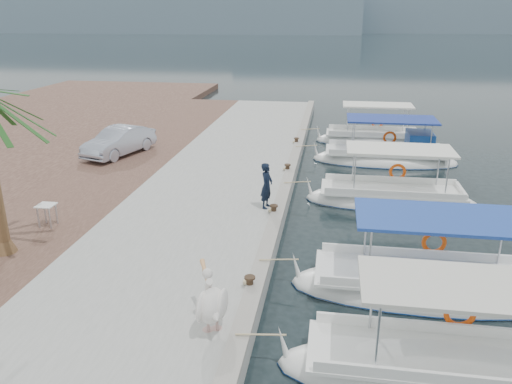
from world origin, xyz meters
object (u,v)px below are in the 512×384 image
at_px(fishing_caique_a, 449,376).
at_px(fishing_caique_e, 372,141).
at_px(fishing_caique_d, 387,159).
at_px(fisherman, 267,186).
at_px(fishing_caique_c, 391,200).
at_px(pelican, 212,303).
at_px(fishing_caique_b, 426,290).
at_px(parked_car, 119,141).

relative_size(fishing_caique_a, fishing_caique_e, 1.09).
distance_m(fishing_caique_d, fisherman, 9.73).
distance_m(fishing_caique_c, pelican, 10.99).
height_order(fishing_caique_c, fishing_caique_d, same).
bearing_deg(fishing_caique_b, fishing_caique_d, 89.59).
height_order(fishing_caique_e, parked_car, fishing_caique_e).
height_order(fishing_caique_a, fishing_caique_e, same).
bearing_deg(fishing_caique_d, fisherman, -120.77).
xyz_separation_m(fishing_caique_a, fishing_caique_b, (0.09, 3.42, -0.00)).
height_order(fishing_caique_c, pelican, fishing_caique_c).
xyz_separation_m(fishing_caique_d, pelican, (-5.13, -15.73, 0.97)).
height_order(fishing_caique_c, fisherman, fishing_caique_c).
xyz_separation_m(fishing_caique_e, parked_car, (-12.53, -6.36, 1.05)).
distance_m(fishing_caique_a, fishing_caique_e, 20.01).
distance_m(fishing_caique_c, fishing_caique_d, 5.89).
bearing_deg(fishing_caique_a, pelican, 176.46).
relative_size(fishing_caique_b, fisherman, 4.38).
distance_m(fishing_caique_c, fishing_caique_e, 9.85).
xyz_separation_m(fishing_caique_b, fishing_caique_c, (-0.27, 6.74, 0.00)).
bearing_deg(fishing_caique_e, fishing_caique_d, -83.39).
relative_size(fishing_caique_e, parked_car, 1.57).
height_order(fishing_caique_d, parked_car, fishing_caique_d).
xyz_separation_m(fishing_caique_d, fisherman, (-4.94, -8.30, 1.13)).
distance_m(pelican, fisherman, 7.43).
relative_size(fishing_caique_a, fishing_caique_d, 0.98).
bearing_deg(fishing_caique_b, fishing_caique_c, 92.32).
bearing_deg(parked_car, fishing_caique_e, 44.00).
xyz_separation_m(fishing_caique_a, fishing_caique_d, (0.18, 16.03, 0.07)).
bearing_deg(fishing_caique_e, parked_car, -153.10).
distance_m(fishing_caique_e, parked_car, 14.09).
xyz_separation_m(fishing_caique_d, fishing_caique_e, (-0.46, 3.97, -0.07)).
height_order(fishing_caique_a, fisherman, fishing_caique_a).
xyz_separation_m(fishing_caique_b, fishing_caique_d, (0.09, 12.62, 0.07)).
distance_m(fishing_caique_a, pelican, 5.07).
height_order(fishing_caique_b, pelican, fishing_caique_b).
relative_size(fishing_caique_a, fishing_caique_c, 1.06).
height_order(fishing_caique_b, fisherman, fishing_caique_b).
xyz_separation_m(fishing_caique_e, fisherman, (-4.48, -12.28, 1.19)).
relative_size(fishing_caique_c, fisherman, 4.04).
relative_size(fishing_caique_c, fishing_caique_d, 0.93).
bearing_deg(fishing_caique_c, fisherman, -152.10).
distance_m(fishing_caique_b, parked_car, 16.50).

